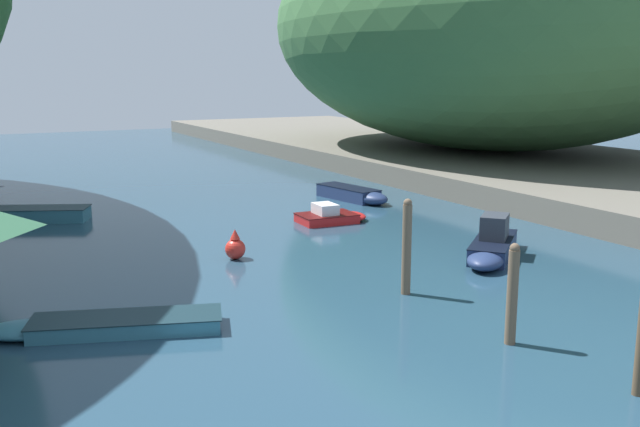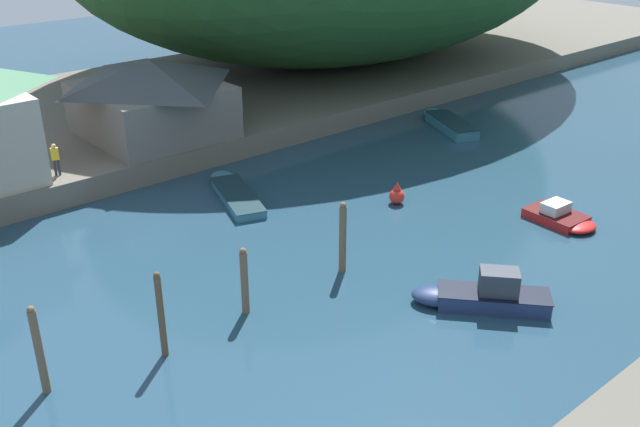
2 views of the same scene
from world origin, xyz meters
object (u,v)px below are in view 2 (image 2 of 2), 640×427
object	(u,v)px
boat_far_right_bank	(480,295)
boathouse_shed	(151,95)
boat_mid_channel	(446,122)
boat_white_cruiser	(233,192)
person_on_quay	(55,157)
channel_buoy_near	(397,195)
boat_navy_launch	(562,217)

from	to	relation	value
boat_far_right_bank	boathouse_shed	bearing A→B (deg)	51.48
boathouse_shed	boat_mid_channel	bearing A→B (deg)	65.77
boat_white_cruiser	boathouse_shed	bearing A→B (deg)	108.53
boathouse_shed	person_on_quay	size ratio (longest dim) A/B	5.10
boathouse_shed	channel_buoy_near	size ratio (longest dim) A/B	7.27
boathouse_shed	boat_white_cruiser	size ratio (longest dim) A/B	1.31
boat_far_right_bank	channel_buoy_near	world-z (taller)	boat_far_right_bank
boat_mid_channel	boat_white_cruiser	bearing A→B (deg)	-154.48
boathouse_shed	boat_mid_channel	world-z (taller)	boathouse_shed
boathouse_shed	boat_far_right_bank	size ratio (longest dim) A/B	1.79
person_on_quay	boat_navy_launch	bearing A→B (deg)	-29.10
boat_white_cruiser	channel_buoy_near	bearing A→B (deg)	-29.06
boathouse_shed	channel_buoy_near	world-z (taller)	boathouse_shed
boathouse_shed	boat_navy_launch	xyz separation A→B (m)	(21.09, 10.06, -3.32)
person_on_quay	channel_buoy_near	bearing A→B (deg)	-24.59
boathouse_shed	boat_navy_launch	bearing A→B (deg)	25.51
boat_far_right_bank	boat_navy_launch	distance (m)	9.18
channel_buoy_near	boathouse_shed	bearing A→B (deg)	-158.42
boat_far_right_bank	channel_buoy_near	distance (m)	9.91
boat_far_right_bank	boat_mid_channel	size ratio (longest dim) A/B	0.78
boat_far_right_bank	boat_navy_launch	bearing A→B (deg)	-28.06
channel_buoy_near	person_on_quay	bearing A→B (deg)	-132.61
boat_mid_channel	person_on_quay	world-z (taller)	person_on_quay
boat_mid_channel	person_on_quay	size ratio (longest dim) A/B	3.67
boat_far_right_bank	boat_mid_channel	distance (m)	22.34
channel_buoy_near	person_on_quay	xyz separation A→B (m)	(-11.65, -12.66, 1.81)
boathouse_shed	boat_white_cruiser	xyz separation A→B (m)	(8.14, -0.01, -3.40)
boat_mid_channel	person_on_quay	bearing A→B (deg)	-167.36
boat_far_right_bank	channel_buoy_near	xyz separation A→B (m)	(-8.79, 4.57, -0.03)
boat_white_cruiser	person_on_quay	bearing A→B (deg)	160.81
boat_far_right_bank	channel_buoy_near	size ratio (longest dim) A/B	4.07
boat_far_right_bank	boat_navy_launch	world-z (taller)	boat_far_right_bank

